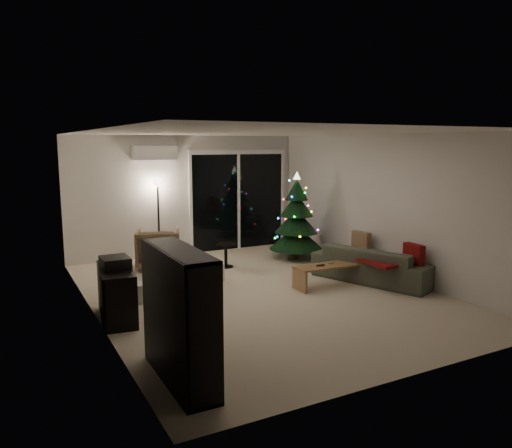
{
  "coord_description": "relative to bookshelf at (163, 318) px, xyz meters",
  "views": [
    {
      "loc": [
        -3.6,
        -6.72,
        2.33
      ],
      "look_at": [
        0.1,
        0.3,
        1.05
      ],
      "focal_mm": 35.0,
      "sensor_mm": 36.0,
      "label": 1
    }
  ],
  "objects": [
    {
      "name": "cushion_a",
      "position": [
        4.55,
        2.56,
        -0.13
      ],
      "size": [
        0.15,
        0.4,
        0.39
      ],
      "primitive_type": "cube",
      "rotation": [
        0.0,
        0.0,
        0.09
      ],
      "color": "#8D7450",
      "rests_on": "sofa"
    },
    {
      "name": "remote_b",
      "position": [
        3.51,
        2.07,
        -0.3
      ],
      "size": [
        0.14,
        0.08,
        0.02
      ],
      "primitive_type": "cube",
      "rotation": [
        0.0,
        0.0,
        0.35
      ],
      "color": "slate",
      "rests_on": "coffee_table"
    },
    {
      "name": "stereo",
      "position": [
        0.0,
        2.08,
        0.11
      ],
      "size": [
        0.35,
        0.42,
        0.15
      ],
      "primitive_type": "cube",
      "color": "black",
      "rests_on": "media_cabinet"
    },
    {
      "name": "media_cabinet",
      "position": [
        0.0,
        2.08,
        -0.32
      ],
      "size": [
        0.55,
        1.16,
        0.7
      ],
      "primitive_type": "cube",
      "rotation": [
        0.0,
        0.0,
        -0.12
      ],
      "color": "black",
      "rests_on": "floor"
    },
    {
      "name": "cushion_b",
      "position": [
        4.55,
        1.26,
        -0.13
      ],
      "size": [
        0.15,
        0.4,
        0.39
      ],
      "primitive_type": "cube",
      "rotation": [
        0.0,
        0.0,
        -0.07
      ],
      "color": "maroon",
      "rests_on": "sofa"
    },
    {
      "name": "ottoman",
      "position": [
        1.1,
        3.04,
        -0.45
      ],
      "size": [
        0.53,
        0.53,
        0.45
      ],
      "primitive_type": "cube",
      "rotation": [
        0.0,
        0.0,
        0.07
      ],
      "color": "silver",
      "rests_on": "floor"
    },
    {
      "name": "sofa",
      "position": [
        4.3,
        1.91,
        -0.37
      ],
      "size": [
        1.48,
        2.21,
        0.6
      ],
      "primitive_type": "imported",
      "rotation": [
        0.0,
        0.0,
        1.93
      ],
      "color": "#4C4F45",
      "rests_on": "floor"
    },
    {
      "name": "sofa_throw",
      "position": [
        4.2,
        1.91,
        -0.23
      ],
      "size": [
        0.64,
        1.48,
        0.05
      ],
      "primitive_type": "cube",
      "color": "maroon",
      "rests_on": "sofa"
    },
    {
      "name": "side_table",
      "position": [
        2.47,
        3.98,
        -0.44
      ],
      "size": [
        0.47,
        0.47,
        0.46
      ],
      "primitive_type": "cylinder",
      "rotation": [
        0.0,
        0.0,
        0.35
      ],
      "color": "black",
      "rests_on": "floor"
    },
    {
      "name": "coffee_table",
      "position": [
        3.41,
        2.02,
        -0.49
      ],
      "size": [
        1.16,
        0.43,
        0.36
      ],
      "primitive_type": null,
      "rotation": [
        0.0,
        0.0,
        -0.02
      ],
      "color": "#9B734E",
      "rests_on": "floor"
    },
    {
      "name": "armchair",
      "position": [
        1.32,
        4.55,
        -0.29
      ],
      "size": [
        1.02,
        1.04,
        0.75
      ],
      "primitive_type": "imported",
      "rotation": [
        0.0,
        0.0,
        2.81
      ],
      "color": "#3A2D24",
      "rests_on": "floor"
    },
    {
      "name": "remote_a",
      "position": [
        3.26,
        2.02,
        -0.3
      ],
      "size": [
        0.14,
        0.04,
        0.02
      ],
      "primitive_type": "cube",
      "color": "black",
      "rests_on": "coffee_table"
    },
    {
      "name": "christmas_tree",
      "position": [
        4.05,
        3.99,
        0.22
      ],
      "size": [
        1.46,
        1.46,
        1.77
      ],
      "primitive_type": "cone",
      "rotation": [
        0.0,
        0.0,
        -0.43
      ],
      "color": "black",
      "rests_on": "floor"
    },
    {
      "name": "bookshelf",
      "position": [
        0.0,
        0.0,
        0.0
      ],
      "size": [
        0.56,
        1.38,
        1.34
      ],
      "primitive_type": null,
      "rotation": [
        0.0,
        0.0,
        0.17
      ],
      "color": "black",
      "rests_on": "floor"
    },
    {
      "name": "floor_lamp",
      "position": [
        1.57,
        5.3,
        0.13
      ],
      "size": [
        0.25,
        0.25,
        1.59
      ],
      "primitive_type": "cylinder",
      "color": "black",
      "rests_on": "floor"
    },
    {
      "name": "room",
      "position": [
        2.71,
        3.72,
        0.35
      ],
      "size": [
        6.5,
        7.51,
        2.6
      ],
      "color": "beige",
      "rests_on": "ground"
    },
    {
      "name": "cardboard_box_b",
      "position": [
        1.78,
        3.17,
        -0.52
      ],
      "size": [
        0.53,
        0.46,
        0.31
      ],
      "primitive_type": "cube",
      "rotation": [
        0.0,
        0.0,
        0.37
      ],
      "color": "beige",
      "rests_on": "floor"
    },
    {
      "name": "cardboard_box_a",
      "position": [
        0.34,
        2.68,
        -0.53
      ],
      "size": [
        0.46,
        0.39,
        0.28
      ],
      "primitive_type": "cube",
      "rotation": [
        0.0,
        0.0,
        -0.26
      ],
      "color": "beige",
      "rests_on": "floor"
    }
  ]
}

